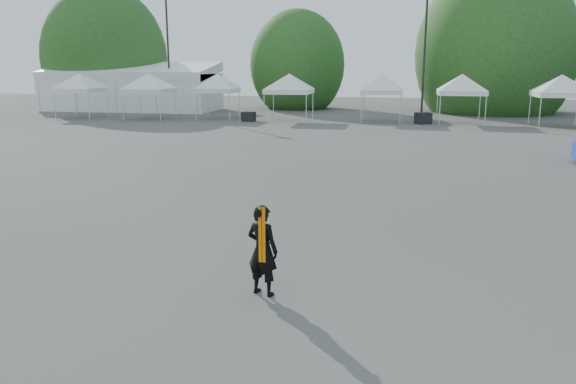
# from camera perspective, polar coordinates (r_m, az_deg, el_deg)

# --- Properties ---
(ground) EXTENTS (120.00, 120.00, 0.00)m
(ground) POSITION_cam_1_polar(r_m,az_deg,el_deg) (12.53, 4.45, -5.38)
(ground) COLOR #474442
(ground) RESTS_ON ground
(marquee) EXTENTS (15.00, 6.25, 4.23)m
(marquee) POSITION_cam_1_polar(r_m,az_deg,el_deg) (52.37, -15.58, 10.17)
(marquee) COLOR white
(marquee) RESTS_ON ground
(light_pole_west) EXTENTS (0.60, 0.25, 10.30)m
(light_pole_west) POSITION_cam_1_polar(r_m,az_deg,el_deg) (49.79, -12.12, 14.62)
(light_pole_west) COLOR black
(light_pole_west) RESTS_ON ground
(light_pole_east) EXTENTS (0.60, 0.25, 9.80)m
(light_pole_east) POSITION_cam_1_polar(r_m,az_deg,el_deg) (43.90, 13.75, 14.50)
(light_pole_east) COLOR black
(light_pole_east) RESTS_ON ground
(tree_far_w) EXTENTS (4.80, 4.80, 7.30)m
(tree_far_w) POSITION_cam_1_polar(r_m,az_deg,el_deg) (56.85, -18.06, 12.77)
(tree_far_w) COLOR #382314
(tree_far_w) RESTS_ON ground
(tree_mid_w) EXTENTS (4.16, 4.16, 6.33)m
(tree_mid_w) POSITION_cam_1_polar(r_m,az_deg,el_deg) (52.68, 0.96, 12.77)
(tree_mid_w) COLOR #382314
(tree_mid_w) RESTS_ON ground
(tree_mid_e) EXTENTS (5.12, 5.12, 7.79)m
(tree_mid_e) POSITION_cam_1_polar(r_m,az_deg,el_deg) (51.42, 20.26, 13.03)
(tree_mid_e) COLOR #382314
(tree_mid_e) RESTS_ON ground
(tent_a) EXTENTS (4.18, 4.18, 3.88)m
(tent_a) POSITION_cam_1_polar(r_m,az_deg,el_deg) (45.75, -20.41, 10.91)
(tent_a) COLOR silver
(tent_a) RESTS_ON ground
(tent_b) EXTENTS (4.33, 4.33, 3.88)m
(tent_b) POSITION_cam_1_polar(r_m,az_deg,el_deg) (43.18, -13.99, 11.26)
(tent_b) COLOR silver
(tent_b) RESTS_ON ground
(tent_c) EXTENTS (3.88, 3.88, 3.88)m
(tent_c) POSITION_cam_1_polar(r_m,az_deg,el_deg) (42.58, -7.19, 11.51)
(tent_c) COLOR silver
(tent_c) RESTS_ON ground
(tent_d) EXTENTS (4.50, 4.50, 3.88)m
(tent_d) POSITION_cam_1_polar(r_m,az_deg,el_deg) (40.64, 0.12, 11.56)
(tent_d) COLOR silver
(tent_d) RESTS_ON ground
(tent_e) EXTENTS (4.00, 4.00, 3.88)m
(tent_e) POSITION_cam_1_polar(r_m,az_deg,el_deg) (40.35, 9.58, 11.38)
(tent_e) COLOR silver
(tent_e) RESTS_ON ground
(tent_f) EXTENTS (4.39, 4.39, 3.88)m
(tent_f) POSITION_cam_1_polar(r_m,az_deg,el_deg) (40.43, 17.29, 10.99)
(tent_f) COLOR silver
(tent_f) RESTS_ON ground
(tent_g) EXTENTS (4.44, 4.44, 3.88)m
(tent_g) POSITION_cam_1_polar(r_m,az_deg,el_deg) (40.30, 26.10, 10.28)
(tent_g) COLOR silver
(tent_g) RESTS_ON ground
(man) EXTENTS (0.68, 0.55, 1.60)m
(man) POSITION_cam_1_polar(r_m,az_deg,el_deg) (9.66, -2.61, -5.91)
(man) COLOR black
(man) RESTS_ON ground
(crate_west) EXTENTS (0.99, 0.85, 0.67)m
(crate_west) POSITION_cam_1_polar(r_m,az_deg,el_deg) (40.36, -4.03, 7.65)
(crate_west) COLOR black
(crate_west) RESTS_ON ground
(crate_mid) EXTENTS (1.22, 1.11, 0.77)m
(crate_mid) POSITION_cam_1_polar(r_m,az_deg,el_deg) (39.53, 13.56, 7.29)
(crate_mid) COLOR black
(crate_mid) RESTS_ON ground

